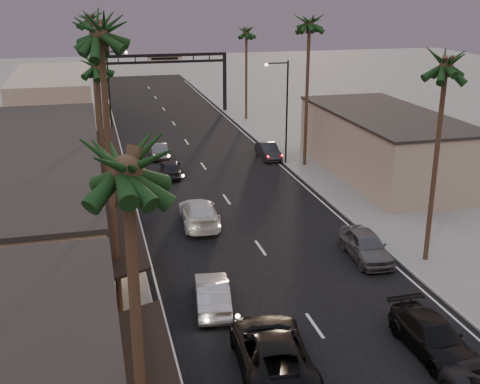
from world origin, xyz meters
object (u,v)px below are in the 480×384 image
palm_ld (89,15)px  palm_rc (246,28)px  curbside_black (433,337)px  arch (165,68)px  streetlight_right (284,104)px  palm_far (90,16)px  oncoming_silver (212,294)px  palm_rb (310,18)px  palm_lc (96,59)px  streetlight_left (112,87)px  palm_ra (447,56)px  oncoming_pickup (272,351)px  palm_lb (100,23)px  palm_la (125,151)px

palm_ld → palm_rc: palm_ld is taller
curbside_black → arch: bearing=93.4°
streetlight_right → palm_far: palm_far is taller
arch → oncoming_silver: (-4.22, -48.21, -4.80)m
palm_rb → palm_lc: bearing=-155.1°
arch → streetlight_left: (-6.92, -12.00, -0.20)m
streetlight_left → streetlight_right: bearing=-43.2°
streetlight_left → palm_ra: (15.52, -34.00, 6.11)m
palm_lc → oncoming_pickup: bearing=-73.9°
palm_ld → palm_rb: size_ratio=1.00×
palm_rc → palm_rb: bearing=-90.0°
oncoming_pickup → curbside_black: (6.97, -0.51, -0.13)m
palm_ra → curbside_black: size_ratio=2.60×
palm_lb → palm_ld: size_ratio=1.07×
palm_rb → curbside_black: palm_rb is taller
palm_rc → curbside_black: (-4.53, -48.21, -9.73)m
palm_ra → palm_far: size_ratio=1.00×
streetlight_right → palm_ld: (-15.52, 10.00, 7.09)m
palm_ld → arch: bearing=60.2°
arch → palm_rb: bearing=-71.7°
palm_ra → oncoming_silver: size_ratio=2.95×
palm_rb → oncoming_silver: (-12.82, -22.21, -11.68)m
arch → palm_lb: (-8.60, -48.00, 7.85)m
streetlight_left → palm_ld: size_ratio=0.63×
palm_lb → palm_ra: palm_lb is taller
curbside_black → streetlight_left: bearing=103.7°
arch → palm_lb: palm_lb is taller
arch → palm_ld: palm_ld is taller
palm_rc → oncoming_silver: palm_rc is taller
palm_rc → palm_lc: bearing=-121.6°
arch → palm_la: 61.88m
palm_la → oncoming_pickup: palm_la is taller
palm_lb → palm_ld: 33.01m
arch → palm_far: palm_far is taller
palm_ld → oncoming_pickup: 40.80m
streetlight_left → palm_lc: bearing=-94.4°
palm_lc → palm_far: palm_far is taller
arch → curbside_black: (4.07, -54.21, -4.80)m
streetlight_left → palm_ra: 37.87m
palm_ld → palm_rb: 20.42m
palm_la → oncoming_pickup: bearing=52.0°
palm_rb → oncoming_silver: palm_rb is taller
streetlight_left → palm_far: palm_far is taller
palm_far → palm_ra: bearing=-72.6°
arch → oncoming_pickup: bearing=-93.1°
palm_far → oncoming_pickup: bearing=-85.0°
palm_la → palm_lc: 27.02m
palm_la → curbside_black: (12.67, 6.79, -10.71)m
palm_ld → palm_rc: 19.51m
streetlight_left → oncoming_silver: streetlight_left is taller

